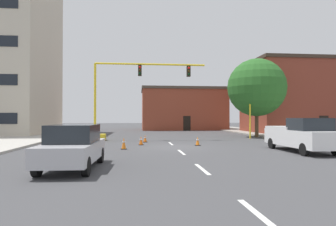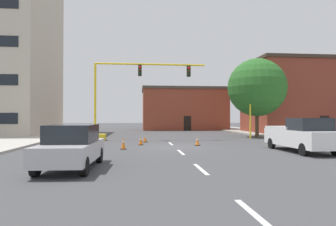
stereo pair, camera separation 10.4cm
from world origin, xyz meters
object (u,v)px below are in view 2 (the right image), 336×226
at_px(traffic_light_pole_right, 250,101).
at_px(traffic_cone_roadside_b, 123,143).
at_px(traffic_cone_roadside_d, 145,139).
at_px(traffic_cone_roadside_a, 141,141).
at_px(tree_right_mid, 257,88).
at_px(traffic_cone_roadside_c, 197,141).
at_px(sedan_silver_near_left, 72,146).
at_px(pickup_truck_white, 301,135).
at_px(traffic_signal_gantry, 112,114).

xyz_separation_m(traffic_light_pole_right, traffic_cone_roadside_b, (-11.48, -8.07, -3.16)).
bearing_deg(traffic_cone_roadside_d, traffic_cone_roadside_a, -98.72).
xyz_separation_m(tree_right_mid, traffic_cone_roadside_b, (-12.87, -9.83, -4.67)).
relative_size(traffic_cone_roadside_a, traffic_cone_roadside_c, 1.01).
bearing_deg(traffic_cone_roadside_d, traffic_cone_roadside_b, -106.22).
bearing_deg(sedan_silver_near_left, pickup_truck_white, 19.90).
distance_m(tree_right_mid, traffic_cone_roadside_a, 14.51).
bearing_deg(traffic_cone_roadside_d, traffic_light_pole_right, 16.71).
relative_size(sedan_silver_near_left, traffic_cone_roadside_b, 6.14).
bearing_deg(sedan_silver_near_left, traffic_signal_gantry, 88.89).
bearing_deg(traffic_cone_roadside_c, sedan_silver_near_left, -127.96).
xyz_separation_m(traffic_light_pole_right, tree_right_mid, (1.38, 1.76, 1.50)).
bearing_deg(traffic_light_pole_right, traffic_signal_gantry, -176.69).
relative_size(tree_right_mid, traffic_cone_roadside_a, 12.24).
bearing_deg(traffic_cone_roadside_a, traffic_cone_roadside_b, -112.14).
relative_size(traffic_signal_gantry, traffic_cone_roadside_c, 16.49).
xyz_separation_m(tree_right_mid, traffic_cone_roadside_d, (-11.40, -4.77, -4.74)).
bearing_deg(tree_right_mid, sedan_silver_near_left, -131.10).
bearing_deg(sedan_silver_near_left, tree_right_mid, 48.90).
relative_size(traffic_light_pole_right, traffic_cone_roadside_b, 6.46).
bearing_deg(sedan_silver_near_left, traffic_cone_roadside_a, 73.82).
bearing_deg(tree_right_mid, traffic_cone_roadside_b, -142.62).
height_order(tree_right_mid, traffic_cone_roadside_c, tree_right_mid).
relative_size(pickup_truck_white, traffic_cone_roadside_d, 9.06).
height_order(pickup_truck_white, traffic_cone_roadside_b, pickup_truck_white).
bearing_deg(tree_right_mid, traffic_signal_gantry, -170.02).
relative_size(pickup_truck_white, traffic_cone_roadside_b, 7.29).
xyz_separation_m(pickup_truck_white, traffic_cone_roadside_c, (-5.31, 4.34, -0.66)).
bearing_deg(traffic_cone_roadside_a, tree_right_mid, 31.08).
height_order(traffic_light_pole_right, tree_right_mid, tree_right_mid).
xyz_separation_m(sedan_silver_near_left, traffic_cone_roadside_b, (1.66, 6.82, -0.52)).
bearing_deg(pickup_truck_white, traffic_cone_roadside_c, 140.76).
bearing_deg(traffic_cone_roadside_b, traffic_cone_roadside_c, 20.27).
relative_size(traffic_signal_gantry, traffic_cone_roadside_a, 16.37).
xyz_separation_m(traffic_signal_gantry, traffic_light_pole_right, (12.87, 0.74, 1.19)).
height_order(traffic_cone_roadside_a, traffic_cone_roadside_b, traffic_cone_roadside_b).
height_order(sedan_silver_near_left, traffic_cone_roadside_b, sedan_silver_near_left).
bearing_deg(traffic_cone_roadside_d, traffic_signal_gantry, 141.66).
height_order(traffic_light_pole_right, traffic_cone_roadside_c, traffic_light_pole_right).
distance_m(traffic_signal_gantry, traffic_cone_roadside_c, 8.73).
height_order(traffic_cone_roadside_a, traffic_cone_roadside_d, traffic_cone_roadside_a).
distance_m(pickup_truck_white, sedan_silver_near_left, 12.88).
relative_size(tree_right_mid, traffic_cone_roadside_b, 10.71).
bearing_deg(sedan_silver_near_left, traffic_cone_roadside_c, 52.04).
height_order(traffic_light_pole_right, sedan_silver_near_left, traffic_light_pole_right).
xyz_separation_m(traffic_signal_gantry, traffic_cone_roadside_a, (2.50, -4.58, -2.02)).
bearing_deg(traffic_cone_roadside_d, traffic_cone_roadside_c, -40.73).
distance_m(traffic_light_pole_right, pickup_truck_white, 10.86).
distance_m(tree_right_mid, traffic_cone_roadside_c, 12.03).
distance_m(traffic_cone_roadside_c, traffic_cone_roadside_d, 4.85).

